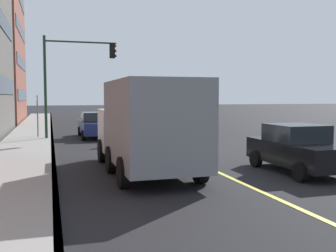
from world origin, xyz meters
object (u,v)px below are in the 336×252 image
(car_navy, at_px, (97,125))
(pedestrian_with_backpack, at_px, (120,128))
(car_black, at_px, (298,149))
(street_sign_post, at_px, (37,113))
(truck_gray, at_px, (147,125))
(traffic_light_mast, at_px, (73,69))

(car_navy, distance_m, pedestrian_with_backpack, 4.42)
(car_black, relative_size, street_sign_post, 1.55)
(truck_gray, bearing_deg, traffic_light_mast, 8.85)
(truck_gray, bearing_deg, street_sign_post, 17.15)
(pedestrian_with_backpack, bearing_deg, car_black, -153.62)
(car_black, xyz_separation_m, traffic_light_mast, (12.62, 6.77, 3.38))
(car_navy, xyz_separation_m, pedestrian_with_backpack, (-4.36, -0.73, 0.09))
(car_navy, relative_size, traffic_light_mast, 0.75)
(car_black, bearing_deg, truck_gray, 75.88)
(car_navy, xyz_separation_m, car_black, (-13.56, -5.29, 0.00))
(street_sign_post, bearing_deg, truck_gray, -162.85)
(car_navy, bearing_deg, street_sign_post, 87.66)
(car_black, bearing_deg, pedestrian_with_backpack, 26.38)
(street_sign_post, bearing_deg, car_navy, -92.34)
(car_navy, bearing_deg, car_black, -158.68)
(truck_gray, bearing_deg, car_black, -104.12)
(car_black, height_order, pedestrian_with_backpack, car_black)
(pedestrian_with_backpack, xyz_separation_m, traffic_light_mast, (3.42, 2.21, 3.29))
(car_navy, relative_size, truck_gray, 0.67)
(truck_gray, xyz_separation_m, pedestrian_with_backpack, (7.94, -0.44, -0.73))
(car_navy, xyz_separation_m, truck_gray, (-12.30, -0.29, 0.82))
(truck_gray, height_order, traffic_light_mast, traffic_light_mast)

